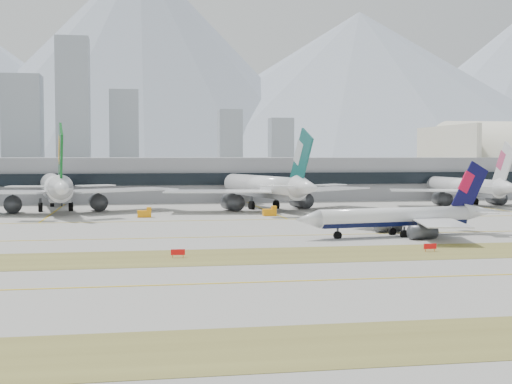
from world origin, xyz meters
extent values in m
plane|color=#9A9890|center=(0.00, 0.00, 0.00)|extent=(3000.00, 3000.00, 0.00)
cube|color=olive|center=(0.00, -32.00, 0.02)|extent=(360.00, 18.00, 0.06)
cube|color=olive|center=(0.00, -85.00, 0.02)|extent=(360.00, 14.00, 0.06)
cube|color=yellow|center=(0.00, -5.00, 0.03)|extent=(360.00, 0.45, 0.04)
cube|color=yellow|center=(0.00, -55.00, 0.03)|extent=(360.00, 0.45, 0.04)
cube|color=yellow|center=(0.00, 30.00, 0.03)|extent=(360.00, 0.45, 0.04)
cylinder|color=white|center=(32.65, -9.58, 3.88)|extent=(32.44, 8.73, 3.53)
cube|color=black|center=(32.65, -9.58, 2.91)|extent=(31.72, 8.10, 1.59)
cone|color=white|center=(14.28, -12.61, 3.88)|extent=(5.44, 4.29, 3.53)
cone|color=white|center=(52.12, -6.38, 4.33)|extent=(7.66, 4.65, 3.53)
cube|color=white|center=(35.16, 0.75, 3.35)|extent=(15.87, 19.02, 0.21)
cube|color=white|center=(50.05, -2.07, 4.59)|extent=(5.06, 5.83, 0.14)
cylinder|color=#3F4247|center=(33.91, -2.76, 1.41)|extent=(5.74, 3.49, 2.65)
cube|color=#3F4247|center=(33.91, -2.76, 2.47)|extent=(2.26, 0.63, 1.24)
cube|color=white|center=(38.34, -18.57, 3.35)|extent=(11.60, 18.73, 0.21)
cube|color=white|center=(51.54, -11.13, 4.59)|extent=(3.85, 5.36, 0.14)
cylinder|color=#3F4247|center=(36.03, -15.64, 1.41)|extent=(5.74, 3.49, 2.65)
cube|color=#3F4247|center=(36.03, -15.64, 2.47)|extent=(2.26, 0.63, 1.24)
cube|color=#0A093D|center=(49.91, -6.74, 9.25)|extent=(8.66, 1.73, 11.06)
cube|color=red|center=(49.03, -6.89, 10.45)|extent=(3.95, 1.02, 4.74)
cylinder|color=#3F4247|center=(20.54, -11.58, 1.06)|extent=(0.42, 0.42, 2.12)
cylinder|color=black|center=(20.54, -11.58, 0.62)|extent=(1.67, 0.87, 1.59)
cylinder|color=#3F4247|center=(33.91, -11.70, 1.06)|extent=(0.42, 0.42, 2.12)
cylinder|color=black|center=(33.91, -11.70, 0.62)|extent=(1.67, 0.87, 1.59)
cylinder|color=#3F4247|center=(33.16, -7.17, 1.06)|extent=(0.42, 0.42, 2.12)
cylinder|color=black|center=(33.16, -7.17, 0.62)|extent=(1.67, 0.87, 1.59)
cylinder|color=white|center=(-39.85, 66.68, 7.03)|extent=(13.92, 48.70, 6.39)
cube|color=slate|center=(-39.85, 66.68, 5.27)|extent=(12.82, 47.59, 2.87)
cone|color=white|center=(-44.24, 94.17, 7.03)|extent=(7.47, 8.29, 6.39)
cone|color=white|center=(-35.20, 37.54, 7.83)|extent=(8.00, 11.60, 6.39)
cube|color=white|center=(-21.70, 62.40, 6.07)|extent=(33.52, 27.86, 0.38)
cube|color=white|center=(-27.32, 40.83, 8.30)|extent=(10.10, 8.25, 0.26)
cylinder|color=#3F4247|center=(-27.88, 64.65, 2.56)|extent=(6.00, 8.70, 4.79)
cube|color=#3F4247|center=(-27.88, 64.65, 4.47)|extent=(1.00, 3.39, 2.24)
cube|color=white|center=(-43.72, 38.22, 8.30)|extent=(9.56, 6.03, 0.26)
cylinder|color=#3F4247|center=(-50.59, 61.02, 2.56)|extent=(6.00, 8.70, 4.79)
cube|color=#3F4247|center=(-50.59, 61.02, 4.47)|extent=(1.00, 3.39, 2.24)
cube|color=#0C551B|center=(-35.73, 40.85, 15.41)|extent=(2.67, 13.28, 17.13)
cube|color=orange|center=(-35.94, 42.17, 17.27)|extent=(1.64, 6.06, 7.33)
cylinder|color=#3F4247|center=(-42.74, 84.81, 1.92)|extent=(0.77, 0.77, 3.83)
cylinder|color=black|center=(-42.74, 84.81, 1.12)|extent=(1.56, 3.01, 2.87)
cylinder|color=#3F4247|center=(-43.74, 64.70, 1.92)|extent=(0.77, 0.77, 3.83)
cylinder|color=black|center=(-43.74, 64.70, 1.12)|extent=(1.56, 3.01, 2.87)
cylinder|color=#3F4247|center=(-35.54, 66.01, 1.92)|extent=(0.77, 0.77, 3.83)
cylinder|color=black|center=(-35.54, 66.01, 1.12)|extent=(1.56, 3.01, 2.87)
cylinder|color=white|center=(19.84, 65.40, 6.77)|extent=(17.21, 46.61, 6.15)
cube|color=slate|center=(19.84, 65.40, 5.07)|extent=(16.09, 45.49, 2.77)
cone|color=white|center=(13.37, 91.41, 6.77)|extent=(7.69, 8.38, 6.15)
cone|color=white|center=(26.71, 37.83, 7.54)|extent=(8.47, 11.51, 6.15)
cube|color=white|center=(37.61, 62.79, 5.84)|extent=(31.84, 28.30, 0.37)
cube|color=white|center=(34.00, 41.64, 8.00)|extent=(9.70, 8.40, 0.25)
cylinder|color=#3F4247|center=(31.49, 64.44, 2.46)|extent=(6.35, 8.64, 4.61)
cube|color=#3F4247|center=(31.49, 64.44, 4.31)|extent=(1.23, 3.25, 2.15)
cube|color=white|center=(5.38, 54.76, 5.84)|extent=(31.13, 17.52, 0.37)
cube|color=white|center=(18.48, 37.77, 8.00)|extent=(8.91, 5.11, 0.25)
cylinder|color=#3F4247|center=(10.00, 59.09, 2.46)|extent=(6.35, 8.64, 4.61)
cube|color=#3F4247|center=(10.00, 59.09, 4.31)|extent=(1.23, 3.25, 2.15)
cube|color=#135350|center=(25.93, 40.96, 14.84)|extent=(3.65, 12.62, 16.50)
cube|color=#B3B9BE|center=(25.62, 42.21, 16.63)|extent=(2.06, 5.79, 7.06)
cylinder|color=#3F4247|center=(15.57, 82.55, 1.85)|extent=(0.74, 0.74, 3.69)
cylinder|color=black|center=(15.57, 82.55, 1.08)|extent=(1.71, 2.95, 2.77)
cylinder|color=#3F4247|center=(16.27, 63.18, 1.85)|extent=(0.74, 0.74, 3.69)
cylinder|color=black|center=(16.27, 63.18, 1.08)|extent=(1.71, 2.95, 2.77)
cylinder|color=#3F4247|center=(24.03, 65.12, 1.85)|extent=(0.74, 0.74, 3.69)
cylinder|color=black|center=(24.03, 65.12, 1.08)|extent=(1.71, 2.95, 2.77)
cylinder|color=white|center=(87.12, 71.56, 5.85)|extent=(8.12, 40.49, 5.32)
cube|color=slate|center=(87.12, 71.56, 4.39)|extent=(7.27, 39.64, 2.39)
cone|color=white|center=(85.49, 94.68, 5.85)|extent=(5.74, 6.50, 5.32)
cone|color=white|center=(88.84, 47.04, 6.52)|extent=(5.93, 9.29, 5.32)
cylinder|color=#3F4247|center=(96.90, 68.99, 2.13)|extent=(4.45, 6.97, 3.99)
cube|color=#3F4247|center=(96.90, 68.99, 3.72)|extent=(0.59, 2.81, 1.86)
cube|color=white|center=(73.20, 64.66, 5.05)|extent=(27.90, 19.02, 0.32)
cube|color=white|center=(81.82, 48.23, 6.92)|extent=(8.17, 5.59, 0.21)
cylinder|color=#3F4247|center=(77.79, 67.65, 2.13)|extent=(4.45, 6.97, 3.99)
cube|color=#3F4247|center=(77.79, 67.65, 3.72)|extent=(0.59, 2.81, 1.86)
cube|color=silver|center=(88.64, 49.82, 12.83)|extent=(1.26, 11.13, 14.27)
cube|color=#CF4975|center=(88.56, 50.94, 14.39)|extent=(0.93, 5.04, 6.11)
cylinder|color=#3F4247|center=(86.05, 86.80, 1.60)|extent=(0.64, 0.64, 3.19)
cylinder|color=black|center=(86.05, 86.80, 0.93)|extent=(1.10, 2.45, 2.39)
cylinder|color=#3F4247|center=(83.74, 70.20, 1.60)|extent=(0.64, 0.64, 3.19)
cylinder|color=black|center=(83.74, 70.20, 0.93)|extent=(1.10, 2.45, 2.39)
cylinder|color=#3F4247|center=(90.64, 70.68, 1.60)|extent=(0.64, 0.64, 3.19)
cylinder|color=black|center=(90.64, 70.68, 0.93)|extent=(1.10, 2.45, 2.39)
cube|color=gray|center=(0.00, 115.00, 7.50)|extent=(280.00, 42.00, 15.00)
cube|color=black|center=(0.00, 93.50, 7.95)|extent=(280.00, 1.20, 4.00)
cube|color=silver|center=(110.00, 135.00, 14.10)|extent=(2.00, 57.00, 27.90)
cube|color=red|center=(-11.18, -32.00, 0.90)|extent=(2.20, 0.15, 0.90)
cylinder|color=orange|center=(-11.98, -32.00, 0.25)|extent=(0.10, 0.10, 0.50)
cylinder|color=orange|center=(-10.38, -32.00, 0.25)|extent=(0.10, 0.10, 0.50)
cube|color=red|center=(30.40, -32.00, 0.90)|extent=(2.20, 0.15, 0.90)
cylinder|color=orange|center=(29.60, -32.00, 0.25)|extent=(0.10, 0.10, 0.50)
cylinder|color=orange|center=(31.20, -32.00, 0.25)|extent=(0.10, 0.10, 0.50)
cube|color=#FF9A0D|center=(-15.21, 41.67, 0.90)|extent=(3.50, 2.00, 1.80)
cube|color=#FF9A0D|center=(-14.01, 41.67, 2.10)|extent=(1.20, 1.80, 1.00)
cylinder|color=black|center=(-16.41, 40.87, 0.35)|extent=(0.70, 0.30, 0.70)
cylinder|color=black|center=(-16.41, 42.47, 0.35)|extent=(0.70, 0.30, 0.70)
cylinder|color=black|center=(-14.01, 40.87, 0.35)|extent=(0.70, 0.30, 0.70)
cylinder|color=black|center=(-14.01, 42.47, 0.35)|extent=(0.70, 0.30, 0.70)
cube|color=#FF9A0D|center=(17.27, 40.59, 0.90)|extent=(3.50, 2.00, 1.80)
cube|color=#FF9A0D|center=(18.47, 40.59, 2.10)|extent=(1.20, 1.80, 1.00)
cylinder|color=black|center=(16.07, 39.79, 0.35)|extent=(0.70, 0.30, 0.70)
cylinder|color=black|center=(16.07, 41.39, 0.35)|extent=(0.70, 0.30, 0.70)
cylinder|color=black|center=(18.47, 39.79, 0.35)|extent=(0.70, 0.30, 0.70)
cylinder|color=black|center=(18.47, 41.39, 0.35)|extent=(0.70, 0.30, 0.70)
cube|color=#8B949E|center=(-105.00, 455.00, 40.00)|extent=(30.00, 27.00, 80.00)
cube|color=#8B949E|center=(-65.00, 450.00, 55.00)|extent=(26.00, 23.40, 110.00)
cube|color=#8B949E|center=(-25.00, 465.00, 35.00)|extent=(24.00, 21.60, 70.00)
cube|color=#8B949E|center=(65.00, 470.00, 27.50)|extent=(20.00, 18.00, 55.00)
cube|color=#8B949E|center=(110.00, 470.00, 24.00)|extent=(20.00, 18.00, 48.00)
cone|color=#9EA8B7|center=(0.00, 1400.00, 211.50)|extent=(900.00, 900.00, 470.00)
cone|color=#9EA8B7|center=(480.00, 1390.00, 157.50)|extent=(1120.00, 1120.00, 350.00)
camera|label=1|loc=(-17.92, -142.46, 16.03)|focal=50.00mm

